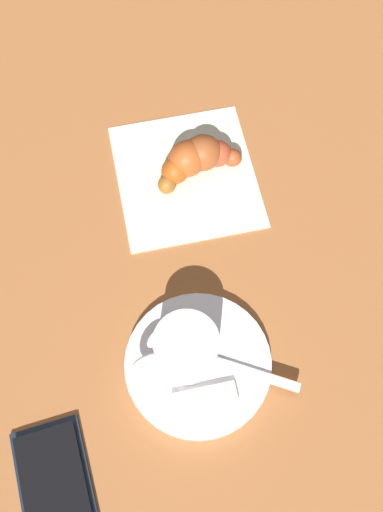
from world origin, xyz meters
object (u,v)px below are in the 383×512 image
object	(u,v)px
saucer	(198,364)
sugar_packet	(205,397)
napkin	(186,175)
teaspoon	(209,359)
croissant	(195,159)
espresso_cup	(185,348)
cell_phone	(58,502)

from	to	relation	value
saucer	sugar_packet	distance (m)	0.04
saucer	napkin	bearing A→B (deg)	2.02
teaspoon	sugar_packet	size ratio (longest dim) A/B	2.16
napkin	teaspoon	bearing A→B (deg)	-175.03
croissant	espresso_cup	bearing A→B (deg)	175.96
espresso_cup	teaspoon	bearing A→B (deg)	-104.13
teaspoon	cell_phone	xyz separation A→B (m)	(-0.12, 0.14, -0.01)
teaspoon	cell_phone	bearing A→B (deg)	131.51
saucer	cell_phone	xyz separation A→B (m)	(-0.12, 0.13, -0.00)
sugar_packet	croissant	world-z (taller)	croissant
espresso_cup	teaspoon	size ratio (longest dim) A/B	0.61
sugar_packet	napkin	size ratio (longest dim) A/B	0.37
napkin	cell_phone	size ratio (longest dim) A/B	1.09
espresso_cup	napkin	xyz separation A→B (m)	(0.21, -0.00, -0.04)
croissant	teaspoon	bearing A→B (deg)	-178.00
sugar_packet	croissant	bearing A→B (deg)	79.93
croissant	cell_phone	world-z (taller)	croissant
espresso_cup	cell_phone	size ratio (longest dim) A/B	0.53
espresso_cup	saucer	bearing A→B (deg)	-124.56
napkin	cell_phone	distance (m)	0.36
saucer	croissant	distance (m)	0.23
napkin	cell_phone	world-z (taller)	cell_phone
saucer	teaspoon	size ratio (longest dim) A/B	1.08
espresso_cup	napkin	world-z (taller)	espresso_cup
espresso_cup	croissant	size ratio (longest dim) A/B	0.80
sugar_packet	napkin	world-z (taller)	sugar_packet
croissant	saucer	bearing A→B (deg)	179.18
saucer	croissant	bearing A→B (deg)	-0.82
croissant	napkin	bearing A→B (deg)	129.05
saucer	cell_phone	size ratio (longest dim) A/B	0.94
sugar_packet	cell_phone	distance (m)	0.16
espresso_cup	napkin	bearing A→B (deg)	-1.23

